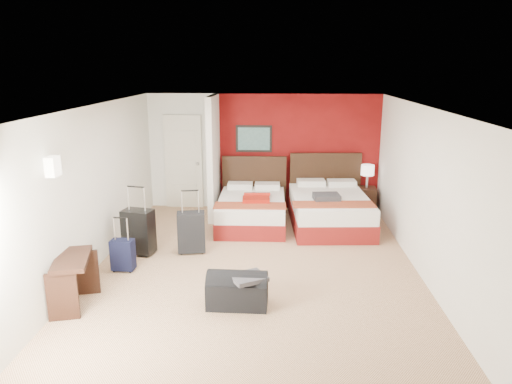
# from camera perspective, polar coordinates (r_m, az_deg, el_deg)

# --- Properties ---
(ground) EXTENTS (6.50, 6.50, 0.00)m
(ground) POSITION_cam_1_polar(r_m,az_deg,el_deg) (7.66, -0.02, -8.80)
(ground) COLOR tan
(ground) RESTS_ON ground
(room_walls) EXTENTS (5.02, 6.52, 2.50)m
(room_walls) POSITION_cam_1_polar(r_m,az_deg,el_deg) (8.80, -8.73, 2.77)
(room_walls) COLOR white
(room_walls) RESTS_ON ground
(red_accent_panel) EXTENTS (3.50, 0.04, 2.50)m
(red_accent_panel) POSITION_cam_1_polar(r_m,az_deg,el_deg) (10.41, 5.01, 4.72)
(red_accent_panel) COLOR maroon
(red_accent_panel) RESTS_ON ground
(partition_wall) EXTENTS (0.12, 1.20, 2.50)m
(partition_wall) POSITION_cam_1_polar(r_m,az_deg,el_deg) (9.88, -5.08, 4.17)
(partition_wall) COLOR silver
(partition_wall) RESTS_ON ground
(entry_door) EXTENTS (0.82, 0.06, 2.05)m
(entry_door) POSITION_cam_1_polar(r_m,az_deg,el_deg) (10.62, -8.64, 3.58)
(entry_door) COLOR silver
(entry_door) RESTS_ON ground
(bed_left) EXTENTS (1.32, 1.88, 0.56)m
(bed_left) POSITION_cam_1_polar(r_m,az_deg,el_deg) (9.44, -0.51, -2.36)
(bed_left) COLOR white
(bed_left) RESTS_ON ground
(bed_right) EXTENTS (1.58, 2.16, 0.62)m
(bed_right) POSITION_cam_1_polar(r_m,az_deg,el_deg) (9.47, 8.76, -2.28)
(bed_right) COLOR white
(bed_right) RESTS_ON ground
(red_suitcase_open) EXTENTS (0.55, 0.73, 0.09)m
(red_suitcase_open) POSITION_cam_1_polar(r_m,az_deg,el_deg) (9.25, 0.07, -0.64)
(red_suitcase_open) COLOR #9F180D
(red_suitcase_open) RESTS_ON bed_left
(jacket_bundle) EXTENTS (0.52, 0.44, 0.12)m
(jacket_bundle) POSITION_cam_1_polar(r_m,az_deg,el_deg) (9.07, 8.41, -0.60)
(jacket_bundle) COLOR #38393D
(jacket_bundle) RESTS_ON bed_right
(nightstand) EXTENTS (0.43, 0.43, 0.57)m
(nightstand) POSITION_cam_1_polar(r_m,az_deg,el_deg) (10.45, 12.96, -1.01)
(nightstand) COLOR black
(nightstand) RESTS_ON ground
(table_lamp) EXTENTS (0.29, 0.29, 0.49)m
(table_lamp) POSITION_cam_1_polar(r_m,az_deg,el_deg) (10.32, 13.13, 1.82)
(table_lamp) COLOR silver
(table_lamp) RESTS_ON nightstand
(suitcase_black) EXTENTS (0.55, 0.41, 0.74)m
(suitcase_black) POSITION_cam_1_polar(r_m,az_deg,el_deg) (8.23, -13.82, -4.78)
(suitcase_black) COLOR black
(suitcase_black) RESTS_ON ground
(suitcase_charcoal) EXTENTS (0.50, 0.36, 0.67)m
(suitcase_charcoal) POSITION_cam_1_polar(r_m,az_deg,el_deg) (8.14, -7.73, -4.93)
(suitcase_charcoal) COLOR black
(suitcase_charcoal) RESTS_ON ground
(suitcase_navy) EXTENTS (0.35, 0.23, 0.47)m
(suitcase_navy) POSITION_cam_1_polar(r_m,az_deg,el_deg) (7.68, -15.59, -7.41)
(suitcase_navy) COLOR black
(suitcase_navy) RESTS_ON ground
(duffel_bag) EXTENTS (0.80, 0.44, 0.40)m
(duffel_bag) POSITION_cam_1_polar(r_m,az_deg,el_deg) (6.41, -2.24, -11.80)
(duffel_bag) COLOR black
(duffel_bag) RESTS_ON ground
(jacket_draped) EXTENTS (0.55, 0.53, 0.06)m
(jacket_draped) POSITION_cam_1_polar(r_m,az_deg,el_deg) (6.26, -0.91, -10.17)
(jacket_draped) COLOR #3F3E43
(jacket_draped) RESTS_ON duffel_bag
(desk) EXTENTS (0.61, 0.91, 0.69)m
(desk) POSITION_cam_1_polar(r_m,az_deg,el_deg) (6.76, -20.89, -9.99)
(desk) COLOR black
(desk) RESTS_ON ground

